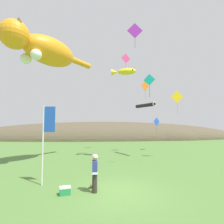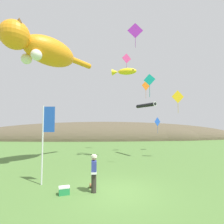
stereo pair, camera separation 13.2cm
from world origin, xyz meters
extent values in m
plane|color=#517A38|center=(0.00, 0.00, 0.00)|extent=(120.00, 120.00, 0.00)
ellipsoid|color=brown|center=(0.00, 30.99, 0.00)|extent=(63.22, 13.79, 7.56)
ellipsoid|color=brown|center=(13.18, 27.73, 0.00)|extent=(16.48, 6.24, 5.17)
cylinder|color=#332D28|center=(-1.10, 0.05, 0.44)|extent=(0.24, 0.24, 0.88)
cube|color=navy|center=(-1.10, 0.05, 1.18)|extent=(0.26, 0.41, 0.60)
cube|color=white|center=(-1.10, 0.05, 0.94)|extent=(0.28, 0.43, 0.10)
sphere|color=tan|center=(-1.10, 0.05, 1.59)|extent=(0.20, 0.20, 0.20)
cylinder|color=beige|center=(-1.10, 0.05, 1.68)|extent=(0.30, 0.30, 0.09)
cylinder|color=beige|center=(-1.10, 0.05, 1.74)|extent=(0.20, 0.20, 0.07)
cylinder|color=olive|center=(-1.28, 0.66, 0.13)|extent=(0.10, 0.20, 0.20)
cylinder|color=brown|center=(-1.33, 0.66, 0.13)|extent=(0.02, 0.26, 0.26)
cylinder|color=brown|center=(-1.23, 0.66, 0.13)|extent=(0.02, 0.26, 0.26)
cube|color=#268C4C|center=(-2.46, -0.09, 0.15)|extent=(0.55, 0.44, 0.30)
cube|color=white|center=(-2.46, -0.09, 0.33)|extent=(0.56, 0.45, 0.06)
cylinder|color=silver|center=(-3.94, 1.29, 2.12)|extent=(0.08, 0.08, 4.25)
cube|color=#1E4CB2|center=(-3.62, 1.29, 3.50)|extent=(0.60, 0.03, 1.40)
ellipsoid|color=orange|center=(-4.95, 5.66, 9.11)|extent=(4.74, 5.09, 2.19)
ellipsoid|color=white|center=(-5.08, 5.49, 8.71)|extent=(2.89, 3.16, 1.20)
sphere|color=orange|center=(-6.71, 3.44, 9.33)|extent=(1.97, 1.97, 1.97)
cone|color=#55330A|center=(-6.29, 3.10, 10.04)|extent=(0.98, 0.98, 0.66)
cone|color=#55330A|center=(-7.13, 3.77, 10.04)|extent=(0.98, 0.98, 0.66)
sphere|color=white|center=(-5.43, 3.99, 8.18)|extent=(0.79, 0.79, 0.79)
sphere|color=white|center=(-6.46, 4.81, 8.18)|extent=(0.79, 0.79, 0.79)
cylinder|color=orange|center=(-2.77, 8.40, 9.22)|extent=(1.91, 2.21, 0.52)
ellipsoid|color=yellow|center=(1.63, 7.42, 8.16)|extent=(1.85, 1.07, 0.61)
cone|color=yellow|center=(0.51, 7.71, 8.16)|extent=(0.70, 0.74, 0.61)
cone|color=yellow|center=(1.68, 7.41, 8.42)|extent=(0.35, 0.35, 0.29)
sphere|color=black|center=(2.13, 7.07, 8.21)|extent=(0.14, 0.14, 0.14)
cylinder|color=black|center=(3.73, 8.93, 5.15)|extent=(1.51, 2.61, 0.36)
torus|color=white|center=(4.32, 7.70, 5.15)|extent=(0.42, 0.24, 0.44)
cube|color=blue|center=(6.15, 12.69, 3.54)|extent=(0.93, 0.63, 1.11)
cylinder|color=black|center=(6.15, 12.70, 3.54)|extent=(0.63, 0.43, 0.02)
cube|color=#1A3E97|center=(6.15, 12.69, 2.54)|extent=(0.03, 0.02, 0.90)
cube|color=#19BFBF|center=(2.89, 4.43, 6.62)|extent=(0.81, 0.44, 0.91)
cylinder|color=black|center=(2.89, 4.44, 6.62)|extent=(0.55, 0.30, 0.02)
cube|color=#118585|center=(2.89, 4.43, 5.72)|extent=(0.03, 0.02, 0.90)
cube|color=yellow|center=(6.36, 7.27, 5.79)|extent=(1.21, 0.09, 1.21)
cylinder|color=black|center=(6.36, 7.28, 5.79)|extent=(0.81, 0.07, 0.02)
cube|color=#A98511|center=(6.36, 7.27, 4.74)|extent=(0.03, 0.01, 0.90)
cube|color=orange|center=(4.28, 10.87, 7.61)|extent=(1.02, 0.51, 1.13)
cylinder|color=black|center=(4.28, 10.88, 7.61)|extent=(0.69, 0.35, 0.02)
cube|color=#A95011|center=(4.28, 10.87, 6.59)|extent=(0.03, 0.02, 0.90)
cube|color=#E53F8C|center=(2.24, 11.90, 11.15)|extent=(1.16, 0.42, 1.22)
cylinder|color=black|center=(2.24, 11.91, 11.15)|extent=(0.78, 0.28, 0.02)
cube|color=#A02C62|center=(2.24, 11.90, 10.10)|extent=(0.03, 0.02, 0.90)
cube|color=purple|center=(2.37, 7.09, 11.97)|extent=(1.47, 0.12, 1.47)
cylinder|color=black|center=(2.37, 7.10, 11.97)|extent=(0.99, 0.08, 0.02)
cube|color=#6B1A7C|center=(2.37, 7.09, 10.79)|extent=(0.03, 0.01, 0.90)
camera|label=1|loc=(-0.88, -8.47, 3.23)|focal=28.00mm
camera|label=2|loc=(-0.75, -8.48, 3.23)|focal=28.00mm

